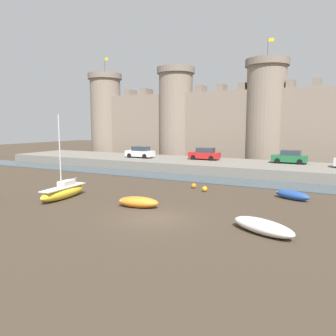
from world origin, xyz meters
name	(u,v)px	position (x,y,z in m)	size (l,w,h in m)	color
ground_plane	(153,218)	(0.00, 0.00, 0.00)	(160.00, 160.00, 0.00)	#423528
water_channel	(227,181)	(0.00, 15.24, 0.05)	(80.00, 4.50, 0.10)	#3D4C56
quay_road	(245,168)	(0.00, 22.49, 0.60)	(71.82, 10.00, 1.20)	slate
castle	(265,118)	(0.00, 33.25, 6.87)	(66.17, 6.35, 18.38)	gray
rowboat_foreground_centre	(138,202)	(-2.33, 1.88, 0.41)	(3.17, 1.70, 0.78)	orange
rowboat_near_channel_right	(292,195)	(7.06, 9.67, 0.38)	(3.04, 2.03, 0.72)	#234793
rowboat_midflat_right	(263,226)	(6.73, 0.25, 0.40)	(4.02, 2.83, 0.77)	silver
sailboat_midflat_left	(64,191)	(-9.18, 1.54, 0.59)	(1.66, 5.18, 6.66)	yellow
mooring_buoy_near_channel	(205,189)	(-0.18, 9.33, 0.24)	(0.48, 0.48, 0.48)	orange
mooring_buoy_off_centre	(194,186)	(-1.66, 10.30, 0.23)	(0.46, 0.46, 0.46)	orange
car_quay_west	(140,152)	(-15.09, 22.13, 1.98)	(4.11, 1.91, 1.62)	silver
car_quay_east	(205,154)	(-5.92, 23.87, 1.98)	(4.11, 1.91, 1.62)	red
car_quay_centre_west	(290,157)	(4.84, 24.71, 1.98)	(4.11, 1.91, 1.62)	#1E6638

